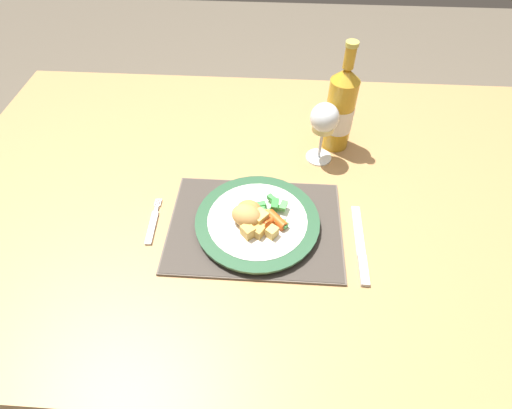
# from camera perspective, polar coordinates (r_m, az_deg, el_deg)

# --- Properties ---
(ground_plane) EXTENTS (6.00, 6.00, 0.00)m
(ground_plane) POSITION_cam_1_polar(r_m,az_deg,el_deg) (1.56, 0.58, -17.15)
(ground_plane) COLOR brown
(dining_table) EXTENTS (1.53, 0.99, 0.74)m
(dining_table) POSITION_cam_1_polar(r_m,az_deg,el_deg) (1.00, 0.87, -0.98)
(dining_table) COLOR #AD7F4C
(dining_table) RESTS_ON ground
(placemat) EXTENTS (0.37, 0.27, 0.01)m
(placemat) POSITION_cam_1_polar(r_m,az_deg,el_deg) (0.86, -0.13, -3.09)
(placemat) COLOR brown
(placemat) RESTS_ON dining_table
(dinner_plate) EXTENTS (0.27, 0.27, 0.02)m
(dinner_plate) POSITION_cam_1_polar(r_m,az_deg,el_deg) (0.85, 0.19, -2.47)
(dinner_plate) COLOR white
(dinner_plate) RESTS_ON placemat
(breaded_croquettes) EXTENTS (0.08, 0.09, 0.04)m
(breaded_croquettes) POSITION_cam_1_polar(r_m,az_deg,el_deg) (0.83, -1.22, -1.39)
(breaded_croquettes) COLOR tan
(breaded_croquettes) RESTS_ON dinner_plate
(green_beans_pile) EXTENTS (0.08, 0.09, 0.02)m
(green_beans_pile) POSITION_cam_1_polar(r_m,az_deg,el_deg) (0.85, 2.13, -0.85)
(green_beans_pile) COLOR green
(green_beans_pile) RESTS_ON dinner_plate
(glazed_carrots) EXTENTS (0.08, 0.06, 0.02)m
(glazed_carrots) POSITION_cam_1_polar(r_m,az_deg,el_deg) (0.83, 1.55, -2.27)
(glazed_carrots) COLOR #CC5119
(glazed_carrots) RESTS_ON dinner_plate
(fork) EXTENTS (0.02, 0.13, 0.01)m
(fork) POSITION_cam_1_polar(r_m,az_deg,el_deg) (0.90, -14.52, -2.72)
(fork) COLOR silver
(fork) RESTS_ON dining_table
(table_knife) EXTENTS (0.02, 0.20, 0.01)m
(table_knife) POSITION_cam_1_polar(r_m,az_deg,el_deg) (0.85, 14.76, -6.36)
(table_knife) COLOR silver
(table_knife) RESTS_ON dining_table
(wine_glass) EXTENTS (0.07, 0.07, 0.16)m
(wine_glass) POSITION_cam_1_polar(r_m,az_deg,el_deg) (0.97, 9.71, 11.71)
(wine_glass) COLOR silver
(wine_glass) RESTS_ON dining_table
(bottle) EXTENTS (0.07, 0.07, 0.28)m
(bottle) POSITION_cam_1_polar(r_m,az_deg,el_deg) (1.02, 11.92, 13.12)
(bottle) COLOR gold
(bottle) RESTS_ON dining_table
(roast_potatoes) EXTENTS (0.08, 0.07, 0.03)m
(roast_potatoes) POSITION_cam_1_polar(r_m,az_deg,el_deg) (0.82, 0.26, -3.10)
(roast_potatoes) COLOR gold
(roast_potatoes) RESTS_ON dinner_plate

